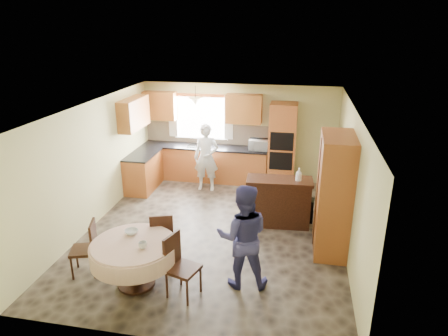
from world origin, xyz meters
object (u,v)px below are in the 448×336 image
Objects in this scene: sideboard at (279,203)px; person_sink at (206,158)px; person_dining at (243,237)px; chair_right at (179,263)px; cupboard at (334,195)px; chair_left at (88,245)px; oven_tower at (282,145)px; dining_table at (134,252)px; chair_back at (162,235)px.

person_sink reaches higher than sideboard.
person_sink is 3.93m from person_dining.
chair_right reaches higher than sideboard.
chair_left is (-3.95, -1.55, -0.57)m from cupboard.
oven_tower is at bearing 2.82° from chair_right.
oven_tower reaches higher than dining_table.
chair_back is (-1.80, -3.93, -0.54)m from oven_tower.
person_dining reaches higher than chair_left.
sideboard is at bearing 142.27° from cupboard.
chair_back is at bearing -140.12° from sideboard.
oven_tower is at bearing 88.45° from sideboard.
cupboard is 1.98m from person_dining.
person_dining is (1.45, -0.36, 0.33)m from chair_back.
dining_table is (-2.08, -2.49, 0.12)m from sideboard.
chair_back reaches higher than chair_left.
chair_left is at bearing -122.82° from oven_tower.
person_dining is (1.65, 0.35, 0.26)m from dining_table.
person_dining reaches higher than person_sink.
dining_table is at bearing -150.78° from cupboard.
chair_right is (-1.33, -2.56, 0.08)m from sideboard.
person_sink is (-0.54, 4.08, 0.28)m from chair_right.
chair_right is at bearing 16.73° from person_dining.
cupboard is at bearing -69.85° from oven_tower.
chair_left is 0.99× the size of chair_back.
sideboard is 0.61× the size of cupboard.
chair_left is 4.00m from person_sink.
chair_left is at bearing -4.41° from person_dining.
chair_back is (-1.87, -1.78, 0.05)m from sideboard.
chair_left is 1.21m from chair_back.
oven_tower reaches higher than sideboard.
person_dining is (-0.43, -2.13, 0.38)m from sideboard.
person_dining is at bearing -136.13° from cupboard.
cupboard reaches higher than chair_back.
cupboard is at bearing 29.22° from dining_table.
person_sink is (0.00, 3.30, 0.31)m from chair_back.
oven_tower reaches higher than chair_left.
person_sink is (-2.87, 2.29, -0.25)m from cupboard.
oven_tower is 4.90m from chair_right.
sideboard is at bearing 50.09° from dining_table.
dining_table is at bearing -113.36° from oven_tower.
dining_table is at bearing 61.76° from chair_left.
person_sink is at bearing 87.05° from dining_table.
person_sink is at bearing 25.27° from chair_right.
sideboard is at bearing -41.93° from person_sink.
chair_left is at bearing -158.54° from cupboard.
chair_right is (1.63, -0.24, 0.04)m from chair_left.
chair_back is at bearing 98.92° from chair_left.
sideboard is at bearing -157.19° from chair_back.
chair_right is (-1.26, -4.71, -0.51)m from oven_tower.
person_dining is at bearing -46.86° from chair_right.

